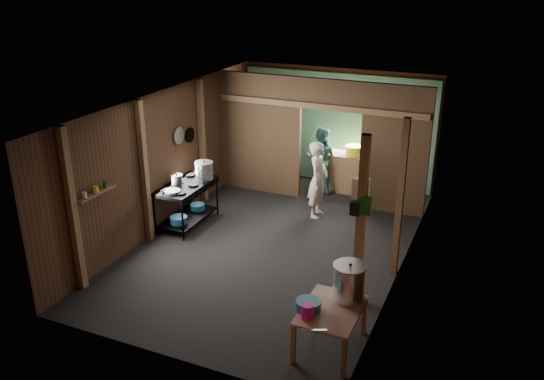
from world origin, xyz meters
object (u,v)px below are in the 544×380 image
at_px(gas_range, 187,204).
at_px(prep_table, 330,329).
at_px(stock_pot, 349,283).
at_px(pink_bucket, 307,311).
at_px(yellow_tub, 354,150).
at_px(cook, 318,180).
at_px(stove_pot_large, 204,171).

height_order(gas_range, prep_table, gas_range).
bearing_deg(stock_pot, pink_bucket, -118.59).
distance_m(yellow_tub, cook, 1.58).
relative_size(stock_pot, pink_bucket, 2.64).
height_order(prep_table, stock_pot, stock_pot).
bearing_deg(stove_pot_large, prep_table, -39.67).
bearing_deg(pink_bucket, gas_range, 141.02).
bearing_deg(prep_table, stock_pot, 68.02).
height_order(gas_range, cook, cook).
bearing_deg(pink_bucket, cook, 107.55).
bearing_deg(prep_table, yellow_tub, 103.10).
bearing_deg(gas_range, pink_bucket, -38.98).
distance_m(stock_pot, pink_bucket, 0.74).
distance_m(gas_range, stove_pot_large, 0.73).
distance_m(prep_table, cook, 4.23).
relative_size(prep_table, stove_pot_large, 2.81).
xyz_separation_m(gas_range, stove_pot_large, (0.17, 0.41, 0.57)).
bearing_deg(gas_range, yellow_tub, 50.14).
xyz_separation_m(stove_pot_large, cook, (1.99, 0.97, -0.22)).
bearing_deg(cook, prep_table, -161.46).
relative_size(prep_table, cook, 0.66).
height_order(stock_pot, cook, cook).
xyz_separation_m(stove_pot_large, stock_pot, (3.67, -2.61, -0.15)).
bearing_deg(prep_table, pink_bucket, -124.82).
relative_size(gas_range, yellow_tub, 3.77).
height_order(gas_range, yellow_tub, yellow_tub).
bearing_deg(pink_bucket, prep_table, 55.18).
xyz_separation_m(gas_range, pink_bucket, (3.50, -2.83, 0.28)).
xyz_separation_m(prep_table, stove_pot_large, (-3.54, 2.94, 0.69)).
relative_size(prep_table, yellow_tub, 2.71).
bearing_deg(stove_pot_large, yellow_tub, 47.86).
relative_size(yellow_tub, cook, 0.24).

